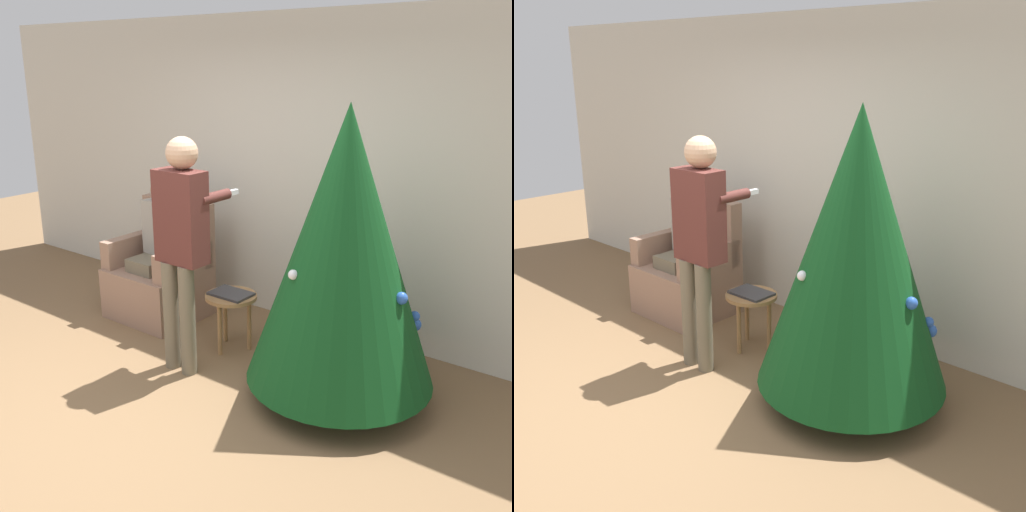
# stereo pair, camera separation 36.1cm
# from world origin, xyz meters

# --- Properties ---
(ground_plane) EXTENTS (14.00, 14.00, 0.00)m
(ground_plane) POSITION_xyz_m (0.00, 0.00, 0.00)
(ground_plane) COLOR brown
(wall_back) EXTENTS (8.00, 0.06, 2.70)m
(wall_back) POSITION_xyz_m (0.00, 2.23, 1.35)
(wall_back) COLOR beige
(wall_back) RESTS_ON ground_plane
(christmas_tree) EXTENTS (1.31, 1.31, 2.06)m
(christmas_tree) POSITION_xyz_m (1.00, 1.23, 1.11)
(christmas_tree) COLOR brown
(christmas_tree) RESTS_ON ground_plane
(armchair) EXTENTS (0.80, 0.73, 1.07)m
(armchair) POSITION_xyz_m (-1.07, 1.53, 0.37)
(armchair) COLOR #93705B
(armchair) RESTS_ON ground_plane
(person_seated) EXTENTS (0.36, 0.46, 1.29)m
(person_seated) POSITION_xyz_m (-1.07, 1.50, 0.72)
(person_seated) COLOR #6B604C
(person_seated) RESTS_ON ground_plane
(person_standing) EXTENTS (0.41, 0.57, 1.79)m
(person_standing) POSITION_xyz_m (-0.17, 0.89, 1.08)
(person_standing) COLOR #6B604C
(person_standing) RESTS_ON ground_plane
(side_stool) EXTENTS (0.43, 0.43, 0.48)m
(side_stool) POSITION_xyz_m (-0.09, 1.35, 0.41)
(side_stool) COLOR #A37547
(side_stool) RESTS_ON ground_plane
(laptop) EXTENTS (0.33, 0.24, 0.02)m
(laptop) POSITION_xyz_m (-0.09, 1.35, 0.49)
(laptop) COLOR #38383D
(laptop) RESTS_ON side_stool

